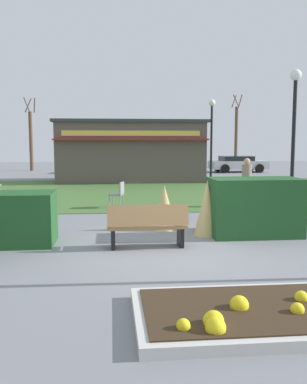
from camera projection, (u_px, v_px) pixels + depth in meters
name	position (u px, v px, depth m)	size (l,w,h in m)	color
ground_plane	(177.00, 252.00, 8.73)	(80.00, 80.00, 0.00)	slate
lawn_patch	(141.00, 191.00, 19.43)	(36.00, 12.00, 0.01)	#446B33
flower_bed	(279.00, 312.00, 5.43)	(3.77, 1.83, 0.31)	beige
park_bench	(147.00, 226.00, 8.99)	(1.72, 0.58, 0.95)	#9E7547
hedge_left	(2.00, 219.00, 9.25)	(2.24, 1.10, 1.15)	#1E4C23
hedge_right	(255.00, 207.00, 10.17)	(2.13, 1.10, 1.39)	#1E4C23
ornamental_grass_behind_left	(207.00, 208.00, 10.21)	(0.61, 0.61, 1.34)	tan
ornamental_grass_behind_right	(164.00, 207.00, 10.91)	(0.67, 0.67, 1.15)	tan
ornamental_grass_behind_center	(215.00, 205.00, 10.88)	(0.57, 0.57, 1.30)	tan
lamppost_mid	(294.00, 124.00, 13.51)	(0.36, 0.36, 4.52)	black
lamppost_far	(212.00, 131.00, 22.97)	(0.36, 0.36, 4.52)	black
food_kiosk	(130.00, 151.00, 24.53)	(8.51, 4.21, 3.46)	#594C47
cafe_chair_west	(119.00, 192.00, 14.52)	(0.56, 0.56, 0.89)	gray
person_strolling	(246.00, 182.00, 14.80)	(0.34, 0.34, 1.69)	#23232D
parked_car_west_slot	(101.00, 164.00, 30.67)	(4.32, 2.28, 1.20)	maroon
parked_car_center_slot	(172.00, 164.00, 31.19)	(4.31, 2.28, 1.20)	#2D6638
parked_car_east_slot	(238.00, 163.00, 31.67)	(4.27, 2.20, 1.20)	#B7BABF
tree_left_bg	(236.00, 135.00, 37.84)	(0.91, 0.96, 6.41)	brown
tree_right_bg	(31.00, 139.00, 32.98)	(0.91, 0.96, 5.63)	brown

